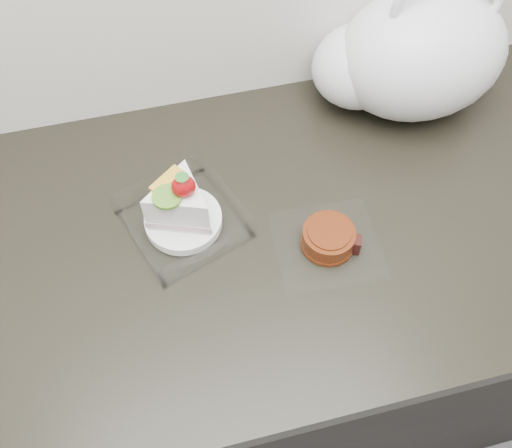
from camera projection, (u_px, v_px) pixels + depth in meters
counter at (240, 338)px, 1.29m from camera, size 2.04×0.64×0.90m
cake_tray at (182, 212)px, 0.90m from camera, size 0.22×0.22×0.13m
mooncake_wrap at (329, 239)px, 0.89m from camera, size 0.17×0.16×0.04m
plastic_bag at (409, 56)px, 0.99m from camera, size 0.34×0.24×0.28m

